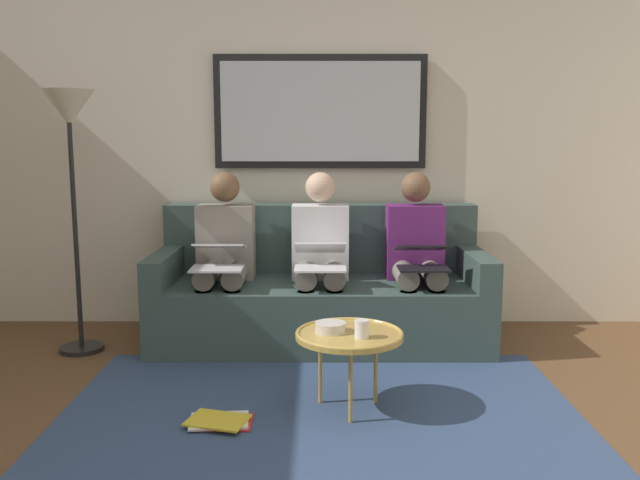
{
  "coord_description": "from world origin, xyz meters",
  "views": [
    {
      "loc": [
        -0.0,
        2.32,
        1.37
      ],
      "look_at": [
        0.0,
        -1.7,
        0.75
      ],
      "focal_mm": 37.4,
      "sensor_mm": 36.0,
      "label": 1
    }
  ],
  "objects_px": {
    "person_middle": "(320,253)",
    "laptop_white": "(320,257)",
    "couch": "(320,294)",
    "laptop_silver": "(218,256)",
    "bowl": "(330,327)",
    "framed_mirror": "(320,112)",
    "coffee_table": "(349,336)",
    "person_right": "(224,253)",
    "standing_lamp": "(70,137)",
    "cup": "(361,329)",
    "laptop_black": "(422,257)",
    "magazine_stack": "(220,421)",
    "person_left": "(416,253)"
  },
  "relations": [
    {
      "from": "framed_mirror",
      "to": "bowl",
      "type": "bearing_deg",
      "value": 91.85
    },
    {
      "from": "framed_mirror",
      "to": "coffee_table",
      "type": "height_order",
      "value": "framed_mirror"
    },
    {
      "from": "cup",
      "to": "person_right",
      "type": "relative_size",
      "value": 0.08
    },
    {
      "from": "couch",
      "to": "framed_mirror",
      "type": "relative_size",
      "value": 1.46
    },
    {
      "from": "bowl",
      "to": "laptop_black",
      "type": "relative_size",
      "value": 0.45
    },
    {
      "from": "bowl",
      "to": "person_right",
      "type": "bearing_deg",
      "value": -58.59
    },
    {
      "from": "laptop_black",
      "to": "magazine_stack",
      "type": "xyz_separation_m",
      "value": [
        1.12,
        1.09,
        -0.61
      ]
    },
    {
      "from": "person_left",
      "to": "person_right",
      "type": "distance_m",
      "value": 1.28
    },
    {
      "from": "person_right",
      "to": "standing_lamp",
      "type": "xyz_separation_m",
      "value": [
        0.91,
        0.2,
        0.76
      ]
    },
    {
      "from": "laptop_white",
      "to": "magazine_stack",
      "type": "bearing_deg",
      "value": 66.33
    },
    {
      "from": "coffee_table",
      "to": "magazine_stack",
      "type": "height_order",
      "value": "coffee_table"
    },
    {
      "from": "couch",
      "to": "person_right",
      "type": "relative_size",
      "value": 1.93
    },
    {
      "from": "laptop_black",
      "to": "standing_lamp",
      "type": "height_order",
      "value": "standing_lamp"
    },
    {
      "from": "couch",
      "to": "laptop_silver",
      "type": "height_order",
      "value": "couch"
    },
    {
      "from": "framed_mirror",
      "to": "person_left",
      "type": "bearing_deg",
      "value": 144.48
    },
    {
      "from": "cup",
      "to": "laptop_white",
      "type": "relative_size",
      "value": 0.24
    },
    {
      "from": "person_left",
      "to": "standing_lamp",
      "type": "height_order",
      "value": "standing_lamp"
    },
    {
      "from": "laptop_white",
      "to": "laptop_silver",
      "type": "bearing_deg",
      "value": 0.7
    },
    {
      "from": "laptop_white",
      "to": "magazine_stack",
      "type": "height_order",
      "value": "laptop_white"
    },
    {
      "from": "person_left",
      "to": "standing_lamp",
      "type": "relative_size",
      "value": 0.69
    },
    {
      "from": "coffee_table",
      "to": "laptop_white",
      "type": "xyz_separation_m",
      "value": [
        0.15,
        -0.92,
        0.24
      ]
    },
    {
      "from": "laptop_silver",
      "to": "cup",
      "type": "bearing_deg",
      "value": 130.43
    },
    {
      "from": "person_middle",
      "to": "laptop_white",
      "type": "bearing_deg",
      "value": 90.0
    },
    {
      "from": "cup",
      "to": "couch",
      "type": "bearing_deg",
      "value": -81.15
    },
    {
      "from": "couch",
      "to": "cup",
      "type": "xyz_separation_m",
      "value": [
        -0.2,
        1.3,
        0.14
      ]
    },
    {
      "from": "person_left",
      "to": "laptop_silver",
      "type": "height_order",
      "value": "person_left"
    },
    {
      "from": "laptop_black",
      "to": "laptop_silver",
      "type": "xyz_separation_m",
      "value": [
        1.28,
        -0.0,
        0.01
      ]
    },
    {
      "from": "person_right",
      "to": "laptop_silver",
      "type": "distance_m",
      "value": 0.24
    },
    {
      "from": "coffee_table",
      "to": "person_left",
      "type": "distance_m",
      "value": 1.27
    },
    {
      "from": "couch",
      "to": "person_middle",
      "type": "xyz_separation_m",
      "value": [
        0.0,
        0.07,
        0.3
      ]
    },
    {
      "from": "coffee_table",
      "to": "laptop_silver",
      "type": "bearing_deg",
      "value": -49.14
    },
    {
      "from": "coffee_table",
      "to": "laptop_black",
      "type": "xyz_separation_m",
      "value": [
        -0.49,
        -0.9,
        0.24
      ]
    },
    {
      "from": "person_middle",
      "to": "cup",
      "type": "bearing_deg",
      "value": 99.34
    },
    {
      "from": "standing_lamp",
      "to": "framed_mirror",
      "type": "bearing_deg",
      "value": -157.07
    },
    {
      "from": "person_middle",
      "to": "laptop_silver",
      "type": "height_order",
      "value": "person_middle"
    },
    {
      "from": "couch",
      "to": "standing_lamp",
      "type": "xyz_separation_m",
      "value": [
        1.55,
        0.27,
        1.06
      ]
    },
    {
      "from": "person_left",
      "to": "magazine_stack",
      "type": "height_order",
      "value": "person_left"
    },
    {
      "from": "coffee_table",
      "to": "person_right",
      "type": "xyz_separation_m",
      "value": [
        0.79,
        -1.15,
        0.22
      ]
    },
    {
      "from": "couch",
      "to": "bowl",
      "type": "relative_size",
      "value": 14.26
    },
    {
      "from": "framed_mirror",
      "to": "person_middle",
      "type": "relative_size",
      "value": 1.32
    },
    {
      "from": "laptop_black",
      "to": "person_middle",
      "type": "relative_size",
      "value": 0.3
    },
    {
      "from": "person_right",
      "to": "laptop_silver",
      "type": "bearing_deg",
      "value": 90.0
    },
    {
      "from": "cup",
      "to": "framed_mirror",
      "type": "bearing_deg",
      "value": -83.16
    },
    {
      "from": "bowl",
      "to": "couch",
      "type": "bearing_deg",
      "value": -87.56
    },
    {
      "from": "cup",
      "to": "laptop_white",
      "type": "height_order",
      "value": "laptop_white"
    },
    {
      "from": "person_middle",
      "to": "laptop_white",
      "type": "height_order",
      "value": "person_middle"
    },
    {
      "from": "framed_mirror",
      "to": "laptop_white",
      "type": "xyz_separation_m",
      "value": [
        0.0,
        0.69,
        -0.92
      ]
    },
    {
      "from": "laptop_silver",
      "to": "standing_lamp",
      "type": "height_order",
      "value": "standing_lamp"
    },
    {
      "from": "coffee_table",
      "to": "laptop_black",
      "type": "relative_size",
      "value": 1.58
    },
    {
      "from": "bowl",
      "to": "person_right",
      "type": "distance_m",
      "value": 1.34
    }
  ]
}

